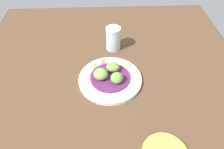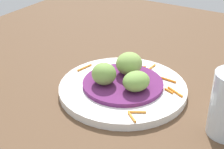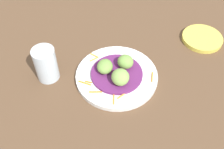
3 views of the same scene
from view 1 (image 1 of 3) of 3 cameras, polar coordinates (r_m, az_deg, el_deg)
name	(u,v)px [view 1 (image 1 of 3)]	position (r cm, az deg, el deg)	size (l,w,h in cm)	color
table_surface	(108,77)	(78.70, -1.06, -0.76)	(110.00, 110.00, 2.00)	brown
main_plate	(110,79)	(75.65, -0.52, -1.32)	(23.50, 23.50, 1.40)	white
cabbage_bed	(110,77)	(74.86, -0.53, -0.76)	(14.78, 14.78, 0.76)	#60235B
carrot_garnish	(105,72)	(77.14, -2.08, 0.78)	(19.36, 21.46, 0.40)	orange
guac_scoop_left	(117,78)	(71.43, 1.35, -0.94)	(4.61, 4.40, 3.90)	#759E47
guac_scoop_center	(113,67)	(75.77, 0.24, 2.13)	(5.12, 4.44, 3.31)	#759E47
guac_scoop_right	(101,74)	(72.65, -3.22, 0.14)	(5.20, 4.89, 4.18)	#84A851
water_glass	(113,38)	(87.53, 0.34, 10.12)	(6.25, 6.25, 10.26)	silver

